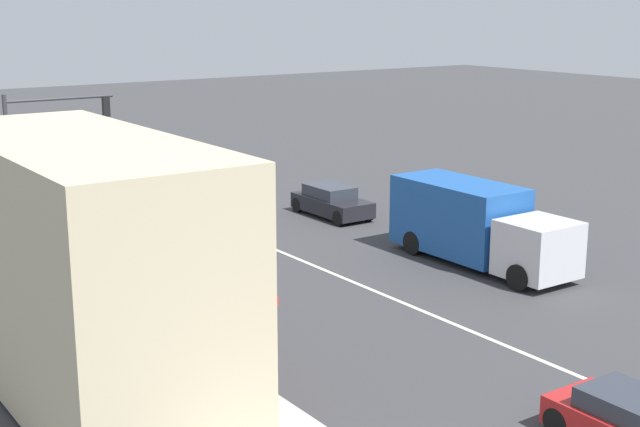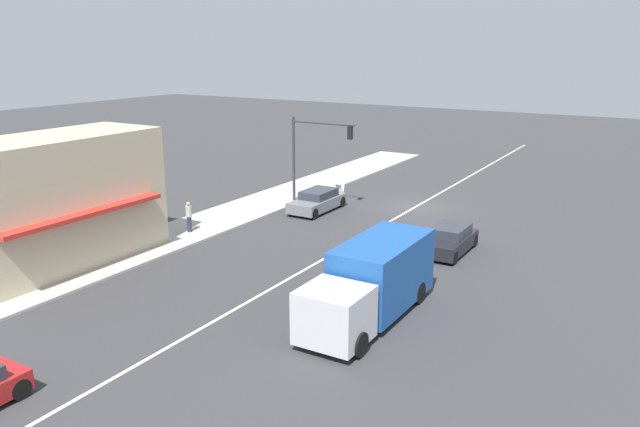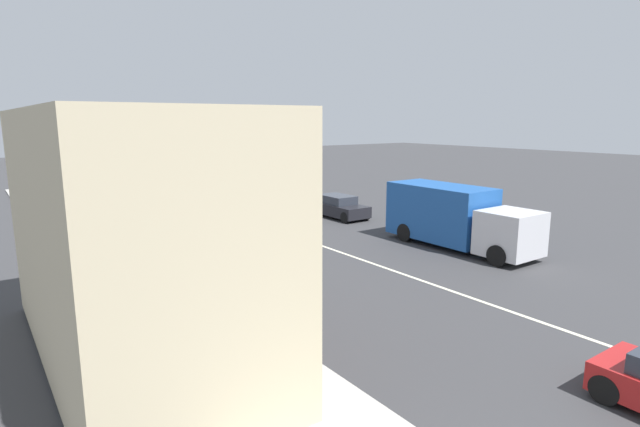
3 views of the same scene
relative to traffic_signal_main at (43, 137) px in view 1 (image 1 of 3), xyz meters
name	(u,v)px [view 1 (image 1 of 3)]	position (x,y,z in m)	size (l,w,h in m)	color
ground_plane	(392,298)	(-6.12, 15.12, -3.90)	(160.00, 160.00, 0.00)	#38383A
sidewalk_right	(136,365)	(2.88, 15.62, -3.84)	(4.00, 73.00, 0.12)	#B2AFA8
lane_marking_center	(155,199)	(-6.12, -2.88, -3.90)	(0.16, 60.00, 0.01)	beige
building_corner_store	(84,265)	(4.33, 16.28, -0.73)	(4.89, 10.61, 6.10)	#C6B793
traffic_signal_main	(43,137)	(0.00, 0.00, 0.00)	(4.59, 0.34, 5.60)	#333338
pedestrian	(63,267)	(2.49, 9.11, -2.87)	(0.34, 0.34, 1.72)	#282D42
warning_aframe_sign	(35,205)	(-0.39, -3.08, -3.47)	(0.45, 0.53, 0.84)	silver
delivery_truck	(476,224)	(-11.12, 13.75, -2.43)	(2.44, 7.50, 2.87)	silver
sedan_dark	(332,202)	(-11.12, 4.78, -3.24)	(1.79, 4.04, 1.37)	black
suv_grey	(85,216)	(-1.12, 1.23, -3.25)	(1.90, 4.35, 1.35)	slate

